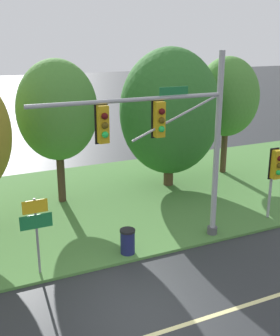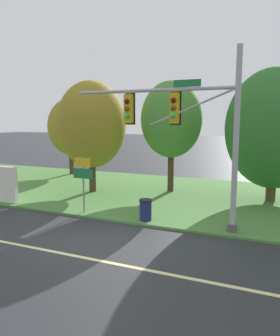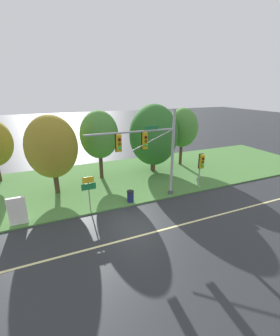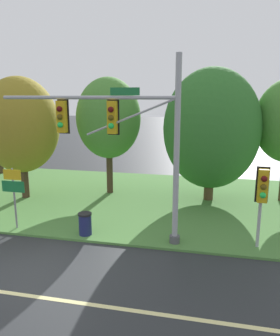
{
  "view_description": "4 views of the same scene",
  "coord_description": "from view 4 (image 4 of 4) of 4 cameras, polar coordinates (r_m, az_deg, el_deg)",
  "views": [
    {
      "loc": [
        -4.64,
        -9.58,
        7.65
      ],
      "look_at": [
        1.94,
        4.64,
        2.72
      ],
      "focal_mm": 45.0,
      "sensor_mm": 36.0,
      "label": 1
    },
    {
      "loc": [
        5.98,
        -9.76,
        4.48
      ],
      "look_at": [
        0.39,
        3.11,
        2.38
      ],
      "focal_mm": 35.0,
      "sensor_mm": 36.0,
      "label": 2
    },
    {
      "loc": [
        -4.87,
        -11.93,
        8.56
      ],
      "look_at": [
        2.08,
        4.34,
        2.32
      ],
      "focal_mm": 24.0,
      "sensor_mm": 36.0,
      "label": 3
    },
    {
      "loc": [
        5.62,
        -8.82,
        5.72
      ],
      "look_at": [
        2.86,
        3.67,
        2.88
      ],
      "focal_mm": 35.0,
      "sensor_mm": 36.0,
      "label": 4
    }
  ],
  "objects": [
    {
      "name": "ground_plane",
      "position": [
        11.92,
        -18.32,
        -16.85
      ],
      "size": [
        160.0,
        160.0,
        0.0
      ],
      "primitive_type": "plane",
      "color": "#282B2D"
    },
    {
      "name": "tree_behind_signpost",
      "position": [
        18.78,
        -5.5,
        8.57
      ],
      "size": [
        3.64,
        3.64,
        6.64
      ],
      "color": "#423021",
      "rests_on": "grass_verge"
    },
    {
      "name": "tree_left_of_mast",
      "position": [
        18.93,
        -20.09,
        6.99
      ],
      "size": [
        4.12,
        4.12,
        6.63
      ],
      "color": "#423021",
      "rests_on": "grass_verge"
    },
    {
      "name": "traffic_signal_mast",
      "position": [
        12.35,
        -2.42,
        5.95
      ],
      "size": [
        7.14,
        0.49,
        7.07
      ],
      "color": "#9EA0A5",
      "rests_on": "grass_verge"
    },
    {
      "name": "route_sign_post",
      "position": [
        14.86,
        -21.18,
        -3.34
      ],
      "size": [
        1.04,
        0.08,
        2.65
      ],
      "color": "slate",
      "rests_on": "grass_verge"
    },
    {
      "name": "lane_stripe",
      "position": [
        11.06,
        -21.65,
        -19.58
      ],
      "size": [
        36.0,
        0.16,
        0.01
      ],
      "primitive_type": "cube",
      "color": "beige",
      "rests_on": "ground"
    },
    {
      "name": "pedestrian_signal_near_kerb",
      "position": [
        12.62,
        20.52,
        -3.71
      ],
      "size": [
        0.46,
        0.55,
        3.13
      ],
      "color": "#9EA0A5",
      "rests_on": "grass_verge"
    },
    {
      "name": "grass_verge",
      "position": [
        18.84,
        -5.53,
        -5.04
      ],
      "size": [
        48.0,
        11.5,
        0.1
      ],
      "primitive_type": "cube",
      "color": "#477A38",
      "rests_on": "ground"
    },
    {
      "name": "tree_mid_verge",
      "position": [
        17.82,
        12.33,
        6.67
      ],
      "size": [
        5.09,
        5.09,
        7.08
      ],
      "color": "#4C3823",
      "rests_on": "grass_verge"
    },
    {
      "name": "trash_bin",
      "position": [
        13.81,
        -9.53,
        -9.55
      ],
      "size": [
        0.56,
        0.56,
        0.93
      ],
      "color": "#191E4C",
      "rests_on": "grass_verge"
    }
  ]
}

